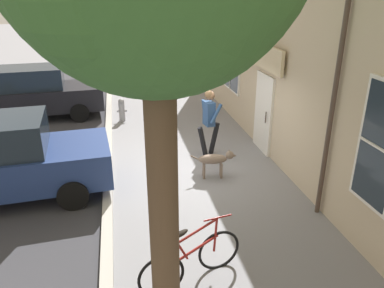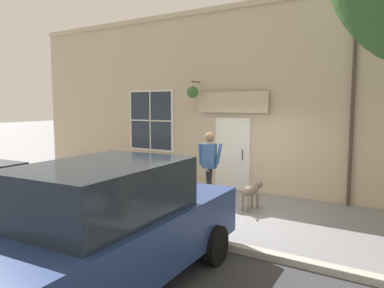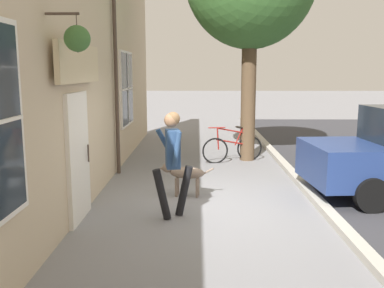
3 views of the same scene
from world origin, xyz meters
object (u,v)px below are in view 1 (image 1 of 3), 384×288
Objects in this scene: parked_car_mid_block at (0,160)px; pedestrian_walking at (209,117)px; fire_hydrant at (122,109)px; dog_on_leash at (215,159)px; parked_car_nearest_curb at (35,93)px; leaning_bicycle at (192,260)px.

pedestrian_walking is at bearing -164.93° from parked_car_mid_block.
pedestrian_walking reaches higher than parked_car_mid_block.
dog_on_leash is at bearing 113.91° from fire_hydrant.
leaning_bicycle is at bearing 112.76° from parked_car_nearest_curb.
dog_on_leash is at bearing 131.55° from parked_car_nearest_curb.
dog_on_leash is 1.41× the size of fire_hydrant.
fire_hydrant is (-2.84, 0.91, -0.48)m from parked_car_nearest_curb.
dog_on_leash is at bearing -110.50° from leaning_bicycle.
parked_car_nearest_curb is 5.54m from parked_car_mid_block.
pedestrian_walking is 4.93m from parked_car_mid_block.
parked_car_nearest_curb is at bearing -17.71° from fire_hydrant.
pedestrian_walking reaches higher than dog_on_leash.
leaning_bicycle is 4.70m from parked_car_mid_block.
pedestrian_walking is 4.05m from fire_hydrant.
parked_car_mid_block is (3.40, -3.21, 0.50)m from leaning_bicycle.
parked_car_nearest_curb reaches higher than leaning_bicycle.
parked_car_mid_block is at bearing -43.40° from leaning_bicycle.
pedestrian_walking is 1.08× the size of leaning_bicycle.
dog_on_leash is 0.65× the size of leaning_bicycle.
dog_on_leash is at bearing -179.69° from parked_car_mid_block.
parked_car_nearest_curb is at bearing -40.22° from pedestrian_walking.
pedestrian_walking is 1.65× the size of dog_on_leash.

